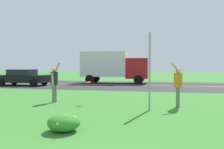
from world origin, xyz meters
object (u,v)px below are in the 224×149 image
(sign_post_near_path, at_px, (150,72))
(frisbee_red, at_px, (88,82))
(box_truck_red, at_px, (113,66))
(person_thrower_dark_shirt, at_px, (54,81))
(car_black_center_left, at_px, (23,77))
(person_catcher_orange_shirt, at_px, (178,84))

(sign_post_near_path, height_order, frisbee_red, sign_post_near_path)
(box_truck_red, bearing_deg, person_thrower_dark_shirt, -91.73)
(person_thrower_dark_shirt, bearing_deg, sign_post_near_path, -12.99)
(person_thrower_dark_shirt, height_order, car_black_center_left, person_thrower_dark_shirt)
(sign_post_near_path, xyz_separation_m, box_truck_red, (-4.10, 13.47, 0.31))
(sign_post_near_path, height_order, box_truck_red, box_truck_red)
(person_thrower_dark_shirt, bearing_deg, frisbee_red, -0.68)
(car_black_center_left, xyz_separation_m, box_truck_red, (7.40, 4.40, 1.06))
(person_catcher_orange_shirt, height_order, frisbee_red, person_catcher_orange_shirt)
(person_catcher_orange_shirt, xyz_separation_m, box_truck_red, (-5.23, 12.60, 0.82))
(sign_post_near_path, xyz_separation_m, person_catcher_orange_shirt, (1.13, 0.87, -0.51))
(frisbee_red, height_order, car_black_center_left, car_black_center_left)
(car_black_center_left, bearing_deg, person_catcher_orange_shirt, -32.99)
(person_thrower_dark_shirt, xyz_separation_m, box_truck_red, (0.38, 12.44, 0.81))
(person_thrower_dark_shirt, xyz_separation_m, frisbee_red, (1.69, -0.02, -0.02))
(person_thrower_dark_shirt, bearing_deg, car_black_center_left, 131.17)
(sign_post_near_path, xyz_separation_m, car_black_center_left, (-11.50, 9.07, -0.76))
(person_catcher_orange_shirt, xyz_separation_m, frisbee_red, (-3.92, 0.15, -0.02))
(car_black_center_left, height_order, box_truck_red, box_truck_red)
(person_thrower_dark_shirt, relative_size, car_black_center_left, 0.43)
(person_thrower_dark_shirt, relative_size, frisbee_red, 7.33)
(sign_post_near_path, bearing_deg, car_black_center_left, 141.76)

